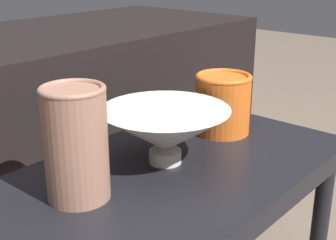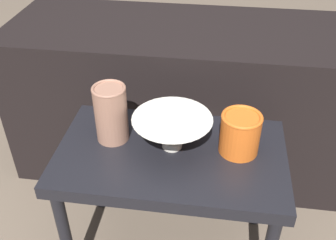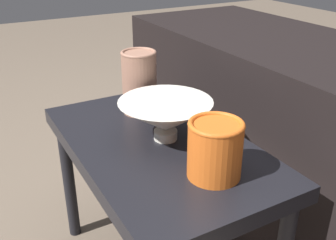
% 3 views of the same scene
% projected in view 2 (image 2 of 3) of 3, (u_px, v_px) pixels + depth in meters
% --- Properties ---
extents(table, '(0.66, 0.39, 0.44)m').
position_uv_depth(table, '(171.00, 166.00, 1.16)').
color(table, black).
rests_on(table, ground_plane).
extents(couch_backdrop, '(1.37, 0.50, 0.61)m').
position_uv_depth(couch_backdrop, '(187.00, 98.00, 1.61)').
color(couch_backdrop, black).
rests_on(couch_backdrop, ground_plane).
extents(bowl, '(0.23, 0.23, 0.10)m').
position_uv_depth(bowl, '(172.00, 130.00, 1.11)').
color(bowl, silver).
rests_on(bowl, table).
extents(vase_textured_left, '(0.10, 0.10, 0.18)m').
position_uv_depth(vase_textured_left, '(111.00, 113.00, 1.13)').
color(vase_textured_left, '#996B56').
rests_on(vase_textured_left, table).
extents(vase_colorful_right, '(0.11, 0.11, 0.12)m').
position_uv_depth(vase_colorful_right, '(240.00, 133.00, 1.10)').
color(vase_colorful_right, orange).
rests_on(vase_colorful_right, table).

